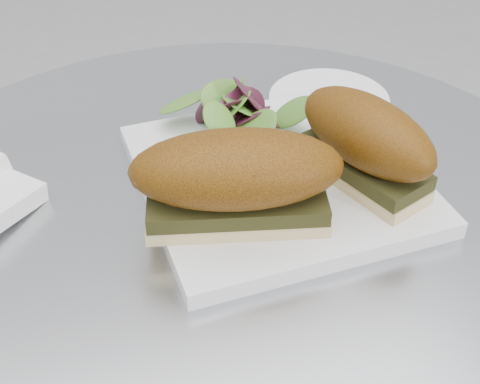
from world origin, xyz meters
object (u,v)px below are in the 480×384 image
object	(u,v)px
sandwich_right	(366,141)
sandwich_left	(237,178)
plate	(277,178)
saucer	(329,101)

from	to	relation	value
sandwich_right	sandwich_left	bearing A→B (deg)	-102.68
plate	sandwich_left	xyz separation A→B (m)	(-0.05, -0.05, 0.05)
sandwich_left	saucer	world-z (taller)	sandwich_left
plate	saucer	xyz separation A→B (m)	(0.10, 0.12, -0.00)
sandwich_right	saucer	bearing A→B (deg)	146.28
sandwich_left	sandwich_right	distance (m)	0.12
plate	sandwich_left	distance (m)	0.09
sandwich_left	sandwich_right	bearing A→B (deg)	21.21
plate	sandwich_left	world-z (taller)	sandwich_left
sandwich_right	plate	bearing A→B (deg)	-138.59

